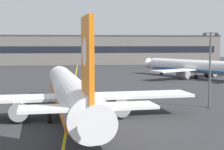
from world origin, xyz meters
The scene contains 7 objects.
ground_plane centered at (0.00, 0.00, 0.00)m, with size 400.00×400.00×0.00m, color #2D2D30.
taxiway_centreline centered at (0.00, 30.00, 0.00)m, with size 0.30×180.00×0.01m, color yellow.
airliner_foreground centered at (-0.35, 8.42, 3.37)m, with size 32.31×41.52×11.65m.
airliner_background centered at (33.55, 56.77, 3.07)m, with size 27.23×33.84×10.60m.
apron_lamp_post centered at (19.95, 13.92, 5.81)m, with size 2.24×0.90×11.05m.
safety_cone_by_nose_gear centered at (1.45, 23.57, 0.26)m, with size 0.44×0.44×0.55m.
terminal_building centered at (-2.61, 123.73, 6.51)m, with size 138.34×12.40×13.00m.
Camera 1 is at (-0.14, -35.86, 9.46)m, focal length 57.06 mm.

